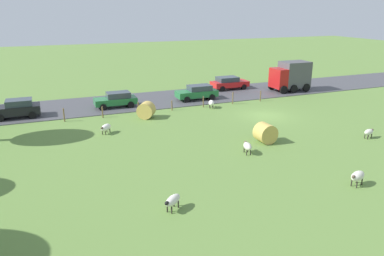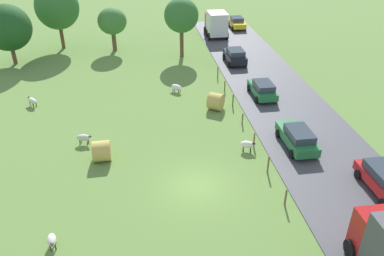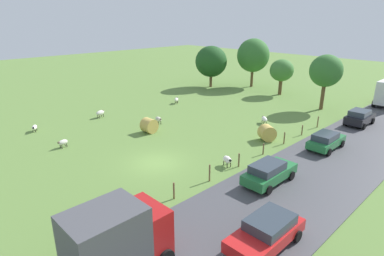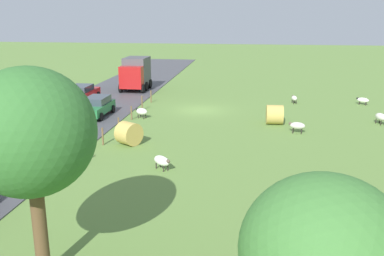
% 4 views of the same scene
% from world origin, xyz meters
% --- Properties ---
extents(ground_plane, '(160.00, 160.00, 0.00)m').
position_xyz_m(ground_plane, '(0.00, 0.00, 0.00)').
color(ground_plane, olive).
extents(road_strip, '(8.00, 80.00, 0.06)m').
position_xyz_m(road_strip, '(9.74, 0.00, 0.03)').
color(road_strip, '#47474C').
rests_on(road_strip, ground_plane).
extents(sheep_1, '(1.21, 0.71, 0.80)m').
position_xyz_m(sheep_1, '(-7.66, 6.37, 0.54)').
color(sheep_1, beige).
rests_on(sheep_1, ground_plane).
extents(sheep_2, '(1.14, 0.85, 0.83)m').
position_xyz_m(sheep_2, '(4.35, 3.62, 0.55)').
color(sheep_2, white).
rests_on(sheep_2, ground_plane).
extents(sheep_3, '(1.10, 1.19, 0.78)m').
position_xyz_m(sheep_3, '(-12.86, 13.63, 0.54)').
color(sheep_3, silver).
rests_on(sheep_3, ground_plane).
extents(sheep_4, '(1.24, 1.17, 0.77)m').
position_xyz_m(sheep_4, '(0.33, 14.79, 0.50)').
color(sheep_4, white).
rests_on(sheep_4, ground_plane).
extents(sheep_6, '(0.63, 1.05, 0.74)m').
position_xyz_m(sheep_6, '(-8.38, -3.98, 0.50)').
color(sheep_6, silver).
rests_on(sheep_6, ground_plane).
extents(hay_bale_0, '(1.29, 1.51, 1.47)m').
position_xyz_m(hay_bale_0, '(-6.19, 4.00, 0.74)').
color(hay_bale_0, tan).
rests_on(hay_bale_0, ground_plane).
extents(hay_bale_1, '(1.81, 1.89, 1.48)m').
position_xyz_m(hay_bale_1, '(3.38, 10.62, 0.74)').
color(hay_bale_1, tan).
rests_on(hay_bale_1, ground_plane).
extents(tree_0, '(3.47, 3.47, 5.25)m').
position_xyz_m(tree_0, '(-5.90, 28.27, 3.61)').
color(tree_0, brown).
rests_on(tree_0, ground_plane).
extents(tree_1, '(3.93, 3.93, 6.84)m').
position_xyz_m(tree_1, '(2.12, 24.86, 4.84)').
color(tree_1, brown).
rests_on(tree_1, ground_plane).
extents(tree_2, '(5.22, 5.22, 7.84)m').
position_xyz_m(tree_2, '(-12.35, 30.04, 5.13)').
color(tree_2, brown).
rests_on(tree_2, ground_plane).
extents(tree_3, '(5.16, 5.16, 6.69)m').
position_xyz_m(tree_3, '(-17.03, 25.04, 4.17)').
color(tree_3, brown).
rests_on(tree_3, ground_plane).
extents(fence_post_0, '(0.12, 0.12, 1.16)m').
position_xyz_m(fence_post_0, '(5.03, -2.55, 0.58)').
color(fence_post_0, brown).
rests_on(fence_post_0, ground_plane).
extents(fence_post_1, '(0.12, 0.12, 1.29)m').
position_xyz_m(fence_post_1, '(5.03, 0.83, 0.65)').
color(fence_post_1, brown).
rests_on(fence_post_1, ground_plane).
extents(fence_post_2, '(0.12, 0.12, 1.12)m').
position_xyz_m(fence_post_2, '(5.03, 4.20, 0.56)').
color(fence_post_2, brown).
rests_on(fence_post_2, ground_plane).
extents(fence_post_3, '(0.12, 0.12, 1.00)m').
position_xyz_m(fence_post_3, '(5.03, 7.58, 0.50)').
color(fence_post_3, brown).
rests_on(fence_post_3, ground_plane).
extents(fence_post_4, '(0.12, 0.12, 1.15)m').
position_xyz_m(fence_post_4, '(5.03, 10.95, 0.58)').
color(fence_post_4, brown).
rests_on(fence_post_4, ground_plane).
extents(fence_post_5, '(0.12, 0.12, 1.05)m').
position_xyz_m(fence_post_5, '(5.03, 14.33, 0.52)').
color(fence_post_5, brown).
rests_on(fence_post_5, ground_plane).
extents(fence_post_6, '(0.12, 0.12, 1.21)m').
position_xyz_m(fence_post_6, '(5.03, 17.71, 0.61)').
color(fence_post_6, brown).
rests_on(fence_post_6, ground_plane).
extents(truck_1, '(2.69, 4.36, 3.40)m').
position_xyz_m(truck_1, '(7.71, 31.96, 1.85)').
color(truck_1, '#B21919').
rests_on(truck_1, road_strip).
extents(car_0, '(2.06, 3.81, 1.55)m').
position_xyz_m(car_0, '(11.57, 35.67, 0.87)').
color(car_0, yellow).
rests_on(car_0, road_strip).
extents(car_1, '(2.01, 4.20, 1.50)m').
position_xyz_m(car_1, '(8.24, 12.44, 0.84)').
color(car_1, '#237238').
rests_on(car_1, road_strip).
extents(car_2, '(2.13, 4.09, 1.66)m').
position_xyz_m(car_2, '(7.82, 21.59, 0.92)').
color(car_2, black).
rests_on(car_2, road_strip).
extents(car_3, '(2.04, 4.51, 1.55)m').
position_xyz_m(car_3, '(8.15, 3.56, 0.87)').
color(car_3, '#237238').
rests_on(car_3, road_strip).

